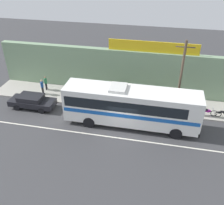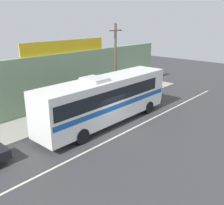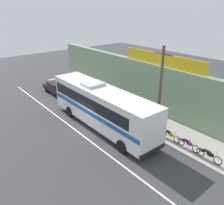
{
  "view_description": "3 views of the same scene",
  "coord_description": "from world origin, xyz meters",
  "px_view_note": "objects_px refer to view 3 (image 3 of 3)",
  "views": [
    {
      "loc": [
        2.79,
        -17.08,
        13.87
      ],
      "look_at": [
        -1.11,
        1.23,
        2.19
      ],
      "focal_mm": 40.32,
      "sensor_mm": 36.0,
      "label": 1
    },
    {
      "loc": [
        -12.78,
        -11.16,
        7.69
      ],
      "look_at": [
        2.19,
        2.21,
        1.09
      ],
      "focal_mm": 40.96,
      "sensor_mm": 36.0,
      "label": 2
    },
    {
      "loc": [
        14.98,
        -9.26,
        9.99
      ],
      "look_at": [
        0.86,
        2.25,
        2.18
      ],
      "focal_mm": 36.82,
      "sensor_mm": 36.0,
      "label": 3
    }
  ],
  "objects_px": {
    "parked_car": "(57,88)",
    "motorcycle_black": "(188,144)",
    "pedestrian_far_left": "(126,98)",
    "motorcycle_green": "(170,135)",
    "pedestrian_by_curb": "(81,79)",
    "intercity_bus": "(101,105)",
    "motorcycle_blue": "(209,155)",
    "utility_pole": "(160,92)",
    "pedestrian_far_right": "(75,80)"
  },
  "relations": [
    {
      "from": "motorcycle_black",
      "to": "parked_car",
      "type": "bearing_deg",
      "value": -173.34
    },
    {
      "from": "motorcycle_green",
      "to": "pedestrian_far_left",
      "type": "relative_size",
      "value": 1.11
    },
    {
      "from": "utility_pole",
      "to": "pedestrian_by_curb",
      "type": "xyz_separation_m",
      "value": [
        -14.16,
        1.71,
        -2.8
      ]
    },
    {
      "from": "intercity_bus",
      "to": "pedestrian_far_right",
      "type": "bearing_deg",
      "value": 161.71
    },
    {
      "from": "utility_pole",
      "to": "pedestrian_far_left",
      "type": "relative_size",
      "value": 4.2
    },
    {
      "from": "intercity_bus",
      "to": "pedestrian_far_right",
      "type": "distance_m",
      "value": 10.59
    },
    {
      "from": "pedestrian_far_right",
      "to": "pedestrian_by_curb",
      "type": "bearing_deg",
      "value": 93.02
    },
    {
      "from": "utility_pole",
      "to": "pedestrian_far_right",
      "type": "height_order",
      "value": "utility_pole"
    },
    {
      "from": "motorcycle_green",
      "to": "pedestrian_far_left",
      "type": "distance_m",
      "value": 7.08
    },
    {
      "from": "motorcycle_blue",
      "to": "utility_pole",
      "type": "bearing_deg",
      "value": -178.72
    },
    {
      "from": "motorcycle_blue",
      "to": "pedestrian_by_curb",
      "type": "distance_m",
      "value": 18.76
    },
    {
      "from": "parked_car",
      "to": "motorcycle_green",
      "type": "height_order",
      "value": "parked_car"
    },
    {
      "from": "pedestrian_far_left",
      "to": "pedestrian_by_curb",
      "type": "bearing_deg",
      "value": -179.64
    },
    {
      "from": "parked_car",
      "to": "pedestrian_by_curb",
      "type": "distance_m",
      "value": 3.55
    },
    {
      "from": "parked_car",
      "to": "pedestrian_far_left",
      "type": "xyz_separation_m",
      "value": [
        8.38,
        3.59,
        0.4
      ]
    },
    {
      "from": "utility_pole",
      "to": "pedestrian_far_right",
      "type": "relative_size",
      "value": 4.22
    },
    {
      "from": "utility_pole",
      "to": "pedestrian_by_curb",
      "type": "height_order",
      "value": "utility_pole"
    },
    {
      "from": "parked_car",
      "to": "motorcycle_black",
      "type": "bearing_deg",
      "value": 6.66
    },
    {
      "from": "utility_pole",
      "to": "motorcycle_green",
      "type": "relative_size",
      "value": 3.79
    },
    {
      "from": "motorcycle_blue",
      "to": "pedestrian_by_curb",
      "type": "relative_size",
      "value": 1.17
    },
    {
      "from": "pedestrian_far_left",
      "to": "pedestrian_far_right",
      "type": "height_order",
      "value": "pedestrian_far_left"
    },
    {
      "from": "parked_car",
      "to": "motorcycle_black",
      "type": "relative_size",
      "value": 2.41
    },
    {
      "from": "intercity_bus",
      "to": "motorcycle_blue",
      "type": "bearing_deg",
      "value": 17.37
    },
    {
      "from": "pedestrian_by_curb",
      "to": "pedestrian_far_right",
      "type": "xyz_separation_m",
      "value": [
        0.05,
        -0.99,
        0.06
      ]
    },
    {
      "from": "utility_pole",
      "to": "pedestrian_far_right",
      "type": "distance_m",
      "value": 14.38
    },
    {
      "from": "motorcycle_black",
      "to": "pedestrian_far_right",
      "type": "bearing_deg",
      "value": 178.1
    },
    {
      "from": "pedestrian_far_left",
      "to": "pedestrian_far_right",
      "type": "bearing_deg",
      "value": -172.93
    },
    {
      "from": "parked_car",
      "to": "motorcycle_black",
      "type": "height_order",
      "value": "parked_car"
    },
    {
      "from": "motorcycle_blue",
      "to": "pedestrian_far_left",
      "type": "xyz_separation_m",
      "value": [
        -10.19,
        1.66,
        0.57
      ]
    },
    {
      "from": "intercity_bus",
      "to": "parked_car",
      "type": "xyz_separation_m",
      "value": [
        -9.96,
        0.77,
        -1.33
      ]
    },
    {
      "from": "intercity_bus",
      "to": "parked_car",
      "type": "height_order",
      "value": "intercity_bus"
    },
    {
      "from": "pedestrian_far_right",
      "to": "parked_car",
      "type": "bearing_deg",
      "value": -88.72
    },
    {
      "from": "intercity_bus",
      "to": "pedestrian_by_curb",
      "type": "bearing_deg",
      "value": 156.86
    },
    {
      "from": "pedestrian_by_curb",
      "to": "motorcycle_black",
      "type": "bearing_deg",
      "value": -5.22
    },
    {
      "from": "parked_car",
      "to": "pedestrian_far_right",
      "type": "relative_size",
      "value": 2.66
    },
    {
      "from": "motorcycle_black",
      "to": "pedestrian_far_left",
      "type": "distance_m",
      "value": 8.71
    },
    {
      "from": "utility_pole",
      "to": "motorcycle_black",
      "type": "xyz_separation_m",
      "value": [
        2.88,
        0.15,
        -3.3
      ]
    },
    {
      "from": "intercity_bus",
      "to": "utility_pole",
      "type": "bearing_deg",
      "value": 32.38
    },
    {
      "from": "motorcycle_green",
      "to": "motorcycle_blue",
      "type": "height_order",
      "value": "same"
    },
    {
      "from": "motorcycle_green",
      "to": "motorcycle_black",
      "type": "xyz_separation_m",
      "value": [
        1.67,
        -0.01,
        0.0
      ]
    },
    {
      "from": "intercity_bus",
      "to": "utility_pole",
      "type": "distance_m",
      "value": 5.17
    },
    {
      "from": "parked_car",
      "to": "pedestrian_far_right",
      "type": "bearing_deg",
      "value": 91.28
    },
    {
      "from": "utility_pole",
      "to": "motorcycle_green",
      "type": "xyz_separation_m",
      "value": [
        1.21,
        0.16,
        -3.3
      ]
    },
    {
      "from": "motorcycle_green",
      "to": "pedestrian_by_curb",
      "type": "relative_size",
      "value": 1.18
    },
    {
      "from": "utility_pole",
      "to": "motorcycle_green",
      "type": "bearing_deg",
      "value": 7.51
    },
    {
      "from": "pedestrian_far_right",
      "to": "intercity_bus",
      "type": "bearing_deg",
      "value": -18.29
    },
    {
      "from": "intercity_bus",
      "to": "motorcycle_blue",
      "type": "distance_m",
      "value": 9.15
    },
    {
      "from": "intercity_bus",
      "to": "motorcycle_black",
      "type": "xyz_separation_m",
      "value": [
        6.97,
        2.75,
        -1.5
      ]
    },
    {
      "from": "parked_car",
      "to": "motorcycle_green",
      "type": "bearing_deg",
      "value": 7.41
    },
    {
      "from": "pedestrian_by_curb",
      "to": "pedestrian_far_right",
      "type": "height_order",
      "value": "pedestrian_far_right"
    }
  ]
}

